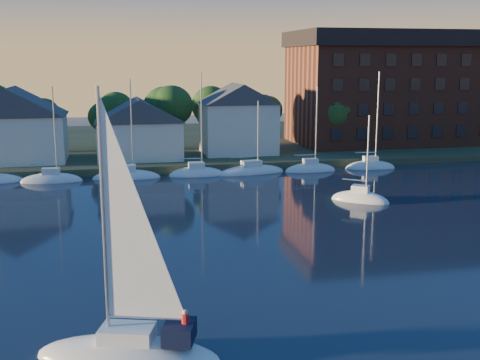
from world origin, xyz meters
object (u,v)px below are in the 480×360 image
object	(u,v)px
hero_sailboat	(131,348)
drifting_sailboat_right	(360,200)
clubhouse_centre	(139,128)
clubhouse_west	(13,124)
clubhouse_east	(238,118)
condo_block	(390,87)

from	to	relation	value
hero_sailboat	drifting_sailboat_right	size ratio (longest dim) A/B	1.43
clubhouse_centre	drifting_sailboat_right	world-z (taller)	clubhouse_centre
clubhouse_west	clubhouse_east	distance (m)	30.02
clubhouse_east	condo_block	distance (m)	26.94
clubhouse_west	clubhouse_centre	size ratio (longest dim) A/B	1.18
clubhouse_west	condo_block	distance (m)	56.56
clubhouse_centre	clubhouse_east	world-z (taller)	clubhouse_east
clubhouse_centre	drifting_sailboat_right	size ratio (longest dim) A/B	1.17
clubhouse_west	drifting_sailboat_right	bearing A→B (deg)	-36.31
clubhouse_east	drifting_sailboat_right	bearing A→B (deg)	-76.79
clubhouse_west	hero_sailboat	distance (m)	56.54
drifting_sailboat_right	clubhouse_west	bearing A→B (deg)	-177.82
clubhouse_east	clubhouse_west	bearing A→B (deg)	-178.09
clubhouse_west	clubhouse_centre	distance (m)	16.05
clubhouse_east	drifting_sailboat_right	world-z (taller)	clubhouse_east
clubhouse_west	condo_block	size ratio (longest dim) A/B	0.44
clubhouse_west	clubhouse_east	world-z (taller)	clubhouse_east
hero_sailboat	drifting_sailboat_right	world-z (taller)	hero_sailboat
clubhouse_east	condo_block	bearing A→B (deg)	12.89
condo_block	drifting_sailboat_right	distance (m)	40.18
clubhouse_west	condo_block	xyz separation A→B (m)	(56.00, 6.95, 3.86)
condo_block	drifting_sailboat_right	size ratio (longest dim) A/B	3.15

